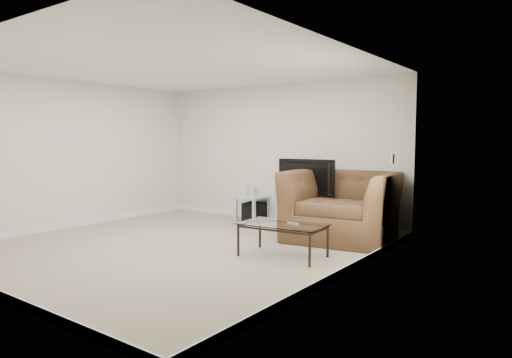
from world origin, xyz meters
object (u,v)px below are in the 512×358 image
Objects in this scene: television at (309,176)px; recliner at (342,194)px; tv_stand at (309,212)px; subwoofer at (254,212)px; coffee_table at (283,240)px; side_table at (252,208)px.

recliner reaches higher than television.
tv_stand is at bearing 145.65° from recliner.
subwoofer is 2.61m from coffee_table.
subwoofer is at bearing 157.31° from recliner.
side_table reaches higher than coffee_table.
side_table is at bearing -149.65° from subwoofer.
television is (0.00, -0.03, 0.59)m from tv_stand.
side_table is 0.08m from subwoofer.
television is at bearing 147.45° from recliner.
side_table is 0.44× the size of coffee_table.
tv_stand is 0.46× the size of recliner.
recliner is (0.76, -0.36, 0.39)m from tv_stand.
coffee_table is (-0.17, -1.37, -0.48)m from recliner.
coffee_table is at bearing -105.59° from recliner.
television reaches higher than coffee_table.
tv_stand is at bearing 108.84° from coffee_table.
recliner is (0.75, -0.33, -0.20)m from television.
tv_stand is 0.67× the size of coffee_table.
recliner is at bearing -13.35° from side_table.
recliner is (2.03, -0.48, 0.46)m from side_table.
television is 1.95× the size of side_table.
television is 0.59× the size of recliner.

